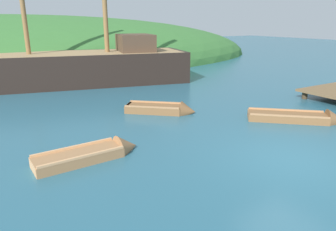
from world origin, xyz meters
name	(u,v)px	position (x,y,z in m)	size (l,w,h in m)	color
ground_plane	(292,160)	(0.00, 0.00, 0.00)	(120.00, 120.00, 0.00)	#285B70
shore_hill	(17,63)	(-4.21, 28.89, 0.00)	(55.26, 25.91, 9.17)	#387033
sailing_ship	(77,72)	(-2.10, 15.07, 0.76)	(17.22, 7.41, 10.85)	black
rowboat_far	(95,155)	(-4.96, 3.22, 0.09)	(3.23, 1.06, 0.88)	#9E7047
rowboat_outer_left	(164,110)	(-0.69, 6.29, 0.11)	(2.98, 2.77, 0.93)	brown
rowboat_outer_right	(302,119)	(3.54, 2.24, 0.09)	(3.53, 3.30, 0.94)	brown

